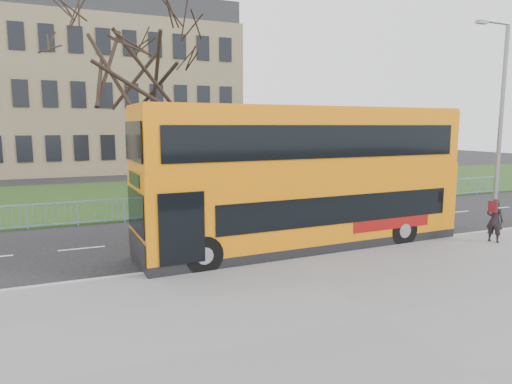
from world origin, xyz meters
TOP-DOWN VIEW (x-y plane):
  - ground at (0.00, 0.00)m, footprint 120.00×120.00m
  - pavement at (0.00, -6.75)m, footprint 80.00×10.50m
  - kerb at (0.00, -1.55)m, footprint 80.00×0.20m
  - grass_verge at (0.00, 14.30)m, footprint 80.00×15.40m
  - guard_railing at (0.00, 6.60)m, footprint 40.00×0.12m
  - bare_tree at (-3.00, 10.00)m, footprint 8.68×8.68m
  - civic_building at (-5.00, 35.00)m, footprint 30.00×15.00m
  - yellow_bus at (1.45, -0.51)m, footprint 11.96×3.27m
  - pedestrian at (8.16, -2.88)m, footprint 0.58×0.69m
  - street_lamp at (9.06, -2.00)m, footprint 1.71×0.22m

SIDE VIEW (x-z plane):
  - ground at x=0.00m, z-range 0.00..0.00m
  - grass_verge at x=0.00m, z-range 0.00..0.08m
  - pavement at x=0.00m, z-range 0.00..0.12m
  - kerb at x=0.00m, z-range 0.00..0.14m
  - guard_railing at x=0.00m, z-range 0.00..1.10m
  - pedestrian at x=8.16m, z-range 0.12..1.73m
  - yellow_bus at x=1.45m, z-range 0.18..5.15m
  - street_lamp at x=9.06m, z-range 0.51..8.59m
  - bare_tree at x=-3.00m, z-range 0.08..12.48m
  - civic_building at x=-5.00m, z-range 0.00..14.00m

